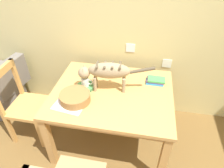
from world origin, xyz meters
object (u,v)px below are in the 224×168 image
Objects in this scene: cat at (106,72)px; magazine at (70,104)px; wicker_basket at (75,97)px; wicker_armchair at (5,92)px; dining_table at (112,98)px; wooden_chair_far at (25,105)px; coffee_mug at (85,82)px; book_stack at (155,81)px; saucer_bowl at (86,87)px.

magazine is (-0.29, -0.30, -0.21)m from cat.
magazine is at bearing -120.29° from wicker_basket.
cat is 0.96× the size of wicker_armchair.
wooden_chair_far is at bearing -174.88° from dining_table.
magazine is (-0.08, -0.27, -0.08)m from coffee_mug.
book_stack is 1.50m from wooden_chair_far.
saucer_bowl is 0.22m from wicker_basket.
cat is 2.56× the size of wicker_basket.
wicker_basket reaches higher than book_stack.
wicker_armchair is at bearing 179.33° from book_stack.
coffee_mug is at bearing 0.00° from saucer_bowl.
wooden_chair_far is at bearing -166.94° from book_stack.
magazine is at bearing -143.74° from dining_table.
cat is 1.06m from wooden_chair_far.
wicker_armchair is (-1.24, 0.47, -0.51)m from wicker_basket.
book_stack reaches higher than magazine.
book_stack reaches higher than saucer_bowl.
wooden_chair_far is (-0.72, -0.10, -0.36)m from coffee_mug.
wicker_basket is 0.31× the size of wooden_chair_far.
book_stack reaches higher than wicker_armchair.
wicker_armchair is at bearing -122.05° from wooden_chair_far.
coffee_mug is 0.61× the size of book_stack.
cat reaches higher than book_stack.
dining_table is 10.16× the size of coffee_mug.
cat is at bearing 53.69° from magazine.
saucer_bowl is at bearing 98.08° from wooden_chair_far.
magazine is at bearing -106.28° from coffee_mug.
dining_table is at bearing -126.26° from cat.
wooden_chair_far is (-0.71, -0.10, -0.29)m from saucer_bowl.
saucer_bowl is 0.78m from wooden_chair_far.
coffee_mug is at bearing 90.13° from cat.
saucer_bowl is at bearing 180.00° from coffee_mug.
dining_table is 0.51m from book_stack.
cat is 6.19× the size of coffee_mug.
wicker_armchair is at bearing 170.34° from dining_table.
cat is 3.79× the size of book_stack.
wicker_basket is 0.76m from wooden_chair_far.
cat is 0.47m from magazine.
coffee_mug is at bearing 78.36° from wicker_basket.
book_stack is (0.71, 0.23, -0.06)m from coffee_mug.
book_stack is 0.88m from wicker_basket.
cat is 4.11× the size of saucer_bowl.
book_stack is at bearing 17.95° from saucer_bowl.
wicker_armchair is (-1.28, 0.26, -0.48)m from saucer_bowl.
saucer_bowl is 1.50× the size of coffee_mug.
wicker_basket is at bearing -100.56° from saucer_bowl.
dining_table is at bearing 44.28° from magazine.
coffee_mug is 0.42× the size of magazine.
cat reaches higher than magazine.
wooden_chair_far is at bearing -114.81° from wicker_armchair.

